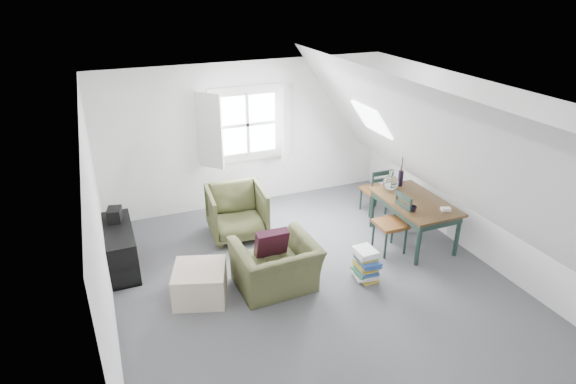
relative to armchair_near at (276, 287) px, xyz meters
name	(u,v)px	position (x,y,z in m)	size (l,w,h in m)	color
floor	(313,283)	(0.49, -0.10, 0.00)	(5.50, 5.50, 0.00)	#4E4F53
ceiling	(318,99)	(0.49, -0.10, 2.50)	(5.50, 5.50, 0.00)	white
wall_back	(247,135)	(0.49, 2.65, 1.25)	(5.00, 5.00, 0.00)	white
wall_front	(470,345)	(0.49, -2.85, 1.25)	(5.00, 5.00, 0.00)	white
wall_left	(100,237)	(-2.01, -0.10, 1.25)	(5.50, 5.50, 0.00)	white
wall_right	(476,170)	(2.99, -0.10, 1.25)	(5.50, 5.50, 0.00)	white
slope_left	(186,178)	(-1.06, -0.10, 1.78)	(5.50, 5.50, 0.00)	white
slope_right	(424,143)	(2.04, -0.10, 1.78)	(5.50, 5.50, 0.00)	white
dormer_window	(248,125)	(0.49, 2.57, 1.45)	(1.71, 0.35, 1.30)	white
skylight	(372,119)	(2.04, 1.20, 1.75)	(0.55, 0.75, 0.04)	white
armchair_near	(276,287)	(0.00, 0.00, 0.00)	(1.02, 0.89, 0.66)	#454927
armchair_far	(238,235)	(-0.06, 1.54, 0.00)	(0.85, 0.87, 0.80)	#454927
throw_pillow	(271,244)	(0.00, 0.15, 0.58)	(0.42, 0.12, 0.42)	#340E1D
ottoman	(200,283)	(-0.96, 0.16, 0.21)	(0.64, 0.64, 0.43)	#C0AC92
dining_table	(414,206)	(2.38, 0.36, 0.59)	(0.82, 1.37, 0.68)	#362310
demijohn	(391,182)	(2.23, 0.81, 0.82)	(0.24, 0.24, 0.34)	silver
vase_twigs	(401,177)	(2.48, 0.91, 0.82)	(0.08, 0.09, 0.63)	black
cup	(413,212)	(2.13, 0.06, 0.68)	(0.09, 0.09, 0.09)	black
paper_box	(446,209)	(2.58, -0.09, 0.71)	(0.13, 0.09, 0.04)	white
dining_chair_far	(375,190)	(2.34, 1.40, 0.43)	(0.39, 0.39, 0.83)	brown
dining_chair_near	(393,222)	(1.92, 0.23, 0.46)	(0.42, 0.42, 0.89)	brown
media_shelf	(121,251)	(-1.83, 1.25, 0.27)	(0.39, 1.18, 0.61)	black
electronics_box	(115,215)	(-1.83, 1.54, 0.69)	(0.18, 0.25, 0.20)	black
magazine_stack	(366,264)	(1.19, -0.27, 0.22)	(0.33, 0.40, 0.45)	#B29933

